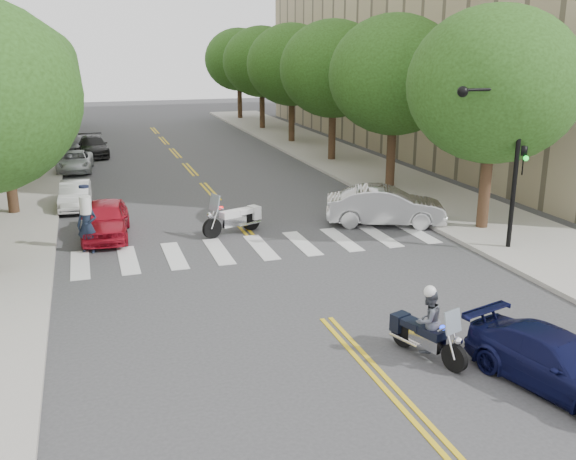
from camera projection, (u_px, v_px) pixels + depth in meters
name	position (u px, v px, depth m)	size (l,w,h in m)	color
ground	(326.00, 319.00, 17.02)	(140.00, 140.00, 0.00)	#38383A
sidewalk_left	(13.00, 178.00, 34.34)	(5.00, 60.00, 0.15)	#9E9991
sidewalk_right	(342.00, 159.00, 39.89)	(5.00, 60.00, 0.15)	#9E9991
tree_l_2	(15.00, 73.00, 33.01)	(6.40, 6.40, 8.45)	#382316
tree_l_3	(26.00, 68.00, 40.32)	(6.40, 6.40, 8.45)	#382316
tree_l_4	(34.00, 64.00, 47.64)	(6.40, 6.40, 8.45)	#382316
tree_l_5	(39.00, 61.00, 54.95)	(6.40, 6.40, 8.45)	#382316
tree_r_0	(494.00, 85.00, 23.52)	(6.40, 6.40, 8.45)	#382316
tree_r_1	(395.00, 75.00, 30.84)	(6.40, 6.40, 8.45)	#382316
tree_r_2	(333.00, 69.00, 38.15)	(6.40, 6.40, 8.45)	#382316
tree_r_3	(292.00, 65.00, 45.47)	(6.40, 6.40, 8.45)	#382316
tree_r_4	(262.00, 62.00, 52.78)	(6.40, 6.40, 8.45)	#382316
tree_r_5	(239.00, 60.00, 60.10)	(6.40, 6.40, 8.45)	#382316
traffic_signal_pole	(506.00, 146.00, 21.43)	(2.82, 0.42, 6.00)	black
motorcycle_police	(426.00, 325.00, 14.75)	(0.99, 2.13, 1.78)	black
motorcycle_parked	(237.00, 218.00, 24.58)	(2.46, 1.26, 1.66)	black
officer_standing	(87.00, 226.00, 22.18)	(0.70, 0.46, 1.92)	#162032
convertible	(385.00, 206.00, 25.62)	(1.64, 4.70, 1.55)	#B2B2B4
sedan_blue	(557.00, 362.00, 13.45)	(1.67, 4.10, 1.19)	#0D1037
parked_car_a	(106.00, 219.00, 23.99)	(1.64, 4.08, 1.39)	#A91222
parked_car_b	(75.00, 195.00, 28.27)	(1.24, 3.55, 1.17)	white
parked_car_c	(75.00, 161.00, 36.51)	(1.86, 4.04, 1.12)	silver
parked_car_d	(93.00, 146.00, 41.38)	(1.79, 4.40, 1.28)	black
parked_car_e	(75.00, 144.00, 42.47)	(1.48, 3.67, 1.25)	gray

